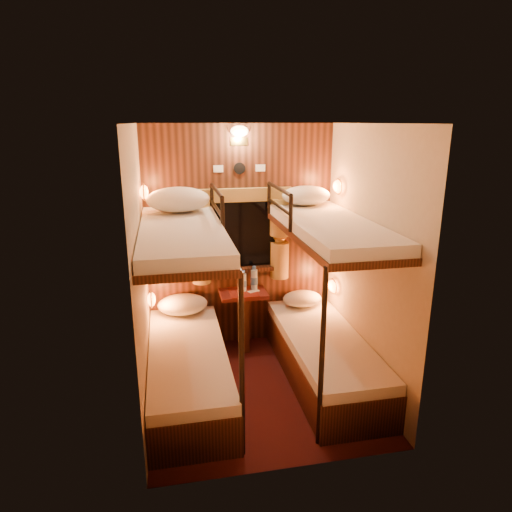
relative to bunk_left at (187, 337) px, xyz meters
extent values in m
plane|color=#340F0E|center=(0.65, -0.07, -0.56)|extent=(2.10, 2.10, 0.00)
plane|color=silver|center=(0.65, -0.07, 1.84)|extent=(2.10, 2.10, 0.00)
plane|color=#C6B293|center=(0.65, 0.98, 0.64)|extent=(2.40, 0.00, 2.40)
plane|color=#C6B293|center=(0.65, -1.12, 0.64)|extent=(2.40, 0.00, 2.40)
plane|color=#C6B293|center=(-0.35, -0.07, 0.64)|extent=(0.00, 2.40, 2.40)
plane|color=#C6B293|center=(1.65, -0.07, 0.64)|extent=(0.00, 2.40, 2.40)
cube|color=black|center=(0.65, 0.97, 0.64)|extent=(2.00, 0.03, 2.40)
cube|color=black|center=(0.00, 0.00, -0.38)|extent=(0.70, 1.90, 0.35)
cube|color=silver|center=(0.00, 0.00, -0.16)|extent=(0.68, 1.88, 0.10)
cube|color=black|center=(0.00, 0.00, 0.89)|extent=(0.70, 1.90, 0.06)
cube|color=silver|center=(0.00, 0.00, 0.97)|extent=(0.68, 1.88, 0.10)
cylinder|color=black|center=(0.35, -0.90, 0.17)|extent=(0.04, 0.04, 1.45)
cylinder|color=black|center=(0.35, 0.88, 1.08)|extent=(0.04, 0.04, 0.32)
cylinder|color=black|center=(0.35, 0.03, 1.08)|extent=(0.04, 0.04, 0.32)
cylinder|color=black|center=(0.35, 0.46, 1.24)|extent=(0.04, 0.85, 0.04)
cylinder|color=black|center=(0.35, 0.46, 1.07)|extent=(0.03, 0.85, 0.03)
cube|color=black|center=(1.30, 0.00, -0.38)|extent=(0.70, 1.90, 0.35)
cube|color=silver|center=(1.30, 0.00, -0.16)|extent=(0.68, 1.88, 0.10)
cube|color=black|center=(1.30, 0.00, 0.89)|extent=(0.70, 1.90, 0.06)
cube|color=silver|center=(1.30, 0.00, 0.97)|extent=(0.68, 1.88, 0.10)
cylinder|color=black|center=(0.95, -0.90, 0.17)|extent=(0.04, 0.04, 1.45)
cylinder|color=black|center=(0.95, 0.88, 1.08)|extent=(0.04, 0.04, 0.32)
cylinder|color=black|center=(0.95, 0.03, 1.08)|extent=(0.04, 0.04, 0.32)
cylinder|color=black|center=(0.95, 0.46, 1.24)|extent=(0.04, 0.85, 0.04)
cylinder|color=black|center=(0.95, 0.46, 1.07)|extent=(0.03, 0.85, 0.03)
cube|color=black|center=(0.65, 0.95, 0.69)|extent=(0.98, 0.02, 0.78)
cube|color=black|center=(0.65, 0.94, 0.69)|extent=(0.90, 0.01, 0.70)
cube|color=black|center=(0.65, 0.90, 0.31)|extent=(1.00, 0.12, 0.04)
cube|color=olive|center=(0.65, 0.91, 1.12)|extent=(1.10, 0.06, 0.14)
cylinder|color=olive|center=(0.22, 0.90, 0.87)|extent=(0.22, 0.22, 0.40)
cylinder|color=olive|center=(0.22, 0.90, 0.64)|extent=(0.11, 0.11, 0.12)
cylinder|color=olive|center=(0.22, 0.90, 0.39)|extent=(0.20, 0.20, 0.40)
torus|color=#BC9037|center=(0.22, 0.90, 0.64)|extent=(0.14, 0.14, 0.02)
cylinder|color=olive|center=(1.08, 0.90, 0.87)|extent=(0.22, 0.22, 0.40)
cylinder|color=olive|center=(1.08, 0.90, 0.64)|extent=(0.11, 0.11, 0.12)
cylinder|color=olive|center=(1.08, 0.90, 0.39)|extent=(0.20, 0.20, 0.40)
torus|color=#BC9037|center=(1.08, 0.90, 0.64)|extent=(0.14, 0.14, 0.02)
cylinder|color=black|center=(0.65, 0.95, 1.39)|extent=(0.12, 0.02, 0.12)
cube|color=silver|center=(0.43, 0.95, 1.39)|extent=(0.10, 0.01, 0.07)
cube|color=silver|center=(0.87, 0.95, 1.39)|extent=(0.10, 0.01, 0.07)
cube|color=#BC9037|center=(0.65, 0.95, 1.66)|extent=(0.18, 0.01, 0.08)
ellipsoid|color=#FFCC8C|center=(0.65, 0.93, 1.76)|extent=(0.18, 0.09, 0.11)
ellipsoid|color=orange|center=(-0.31, 0.63, 0.14)|extent=(0.08, 0.20, 0.13)
torus|color=#BC9037|center=(-0.31, 0.63, 0.14)|extent=(0.02, 0.17, 0.17)
ellipsoid|color=orange|center=(-0.31, 0.63, 1.22)|extent=(0.08, 0.20, 0.13)
torus|color=#BC9037|center=(-0.31, 0.63, 1.22)|extent=(0.02, 0.17, 0.17)
ellipsoid|color=orange|center=(1.61, 0.63, 0.14)|extent=(0.08, 0.20, 0.13)
torus|color=#BC9037|center=(1.61, 0.63, 0.14)|extent=(0.02, 0.17, 0.17)
ellipsoid|color=orange|center=(1.61, 0.63, 1.22)|extent=(0.08, 0.20, 0.13)
torus|color=#BC9037|center=(1.61, 0.63, 1.22)|extent=(0.02, 0.17, 0.17)
cube|color=#591A14|center=(0.65, 0.78, 0.07)|extent=(0.50, 0.34, 0.04)
cube|color=black|center=(0.65, 0.78, -0.25)|extent=(0.08, 0.30, 0.61)
cube|color=maroon|center=(0.65, 0.78, 0.09)|extent=(0.30, 0.34, 0.01)
cylinder|color=#99BFE5|center=(0.65, 0.81, 0.19)|extent=(0.06, 0.06, 0.20)
cylinder|color=#3A65AF|center=(0.65, 0.81, 0.18)|extent=(0.07, 0.07, 0.07)
cylinder|color=#3A65AF|center=(0.65, 0.81, 0.31)|extent=(0.04, 0.04, 0.03)
cylinder|color=#99BFE5|center=(0.78, 0.84, 0.21)|extent=(0.07, 0.07, 0.23)
cylinder|color=#3A65AF|center=(0.78, 0.84, 0.19)|extent=(0.08, 0.08, 0.08)
cylinder|color=#3A65AF|center=(0.78, 0.84, 0.34)|extent=(0.04, 0.04, 0.03)
cube|color=silver|center=(0.74, 0.77, 0.09)|extent=(0.11, 0.10, 0.01)
cube|color=silver|center=(0.78, 0.79, 0.09)|extent=(0.09, 0.08, 0.01)
ellipsoid|color=white|center=(0.00, 0.78, 0.00)|extent=(0.52, 0.37, 0.21)
ellipsoid|color=white|center=(1.30, 0.74, -0.02)|extent=(0.43, 0.31, 0.17)
ellipsoid|color=white|center=(0.00, 0.59, 1.15)|extent=(0.60, 0.43, 0.23)
ellipsoid|color=white|center=(1.30, 0.71, 1.13)|extent=(0.50, 0.36, 0.20)
camera|label=1|loc=(-0.12, -3.75, 1.86)|focal=32.00mm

